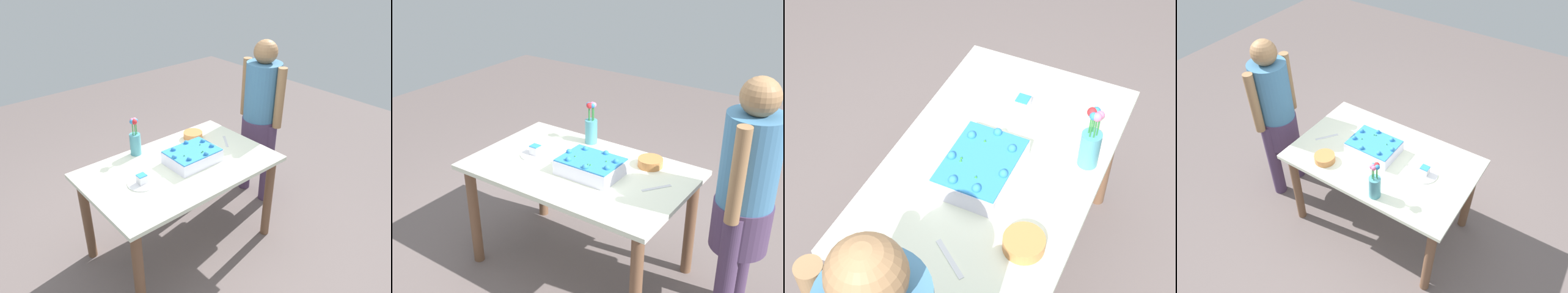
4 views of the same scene
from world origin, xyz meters
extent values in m
plane|color=#665957|center=(0.00, 0.00, 0.00)|extent=(8.00, 8.00, 0.00)
cube|color=white|center=(0.00, 0.00, 0.74)|extent=(1.38, 0.86, 0.03)
cylinder|color=brown|center=(0.62, -0.35, 0.36)|extent=(0.07, 0.07, 0.72)
cylinder|color=brown|center=(0.62, 0.35, 0.36)|extent=(0.07, 0.07, 0.72)
cube|color=white|center=(-0.10, 0.02, 0.80)|extent=(0.37, 0.27, 0.09)
cube|color=#2D7FC8|center=(-0.10, 0.02, 0.85)|extent=(0.36, 0.27, 0.01)
sphere|color=#2D7FC8|center=(0.07, 0.02, 0.86)|extent=(0.04, 0.04, 0.04)
sphere|color=#2D7FC8|center=(0.01, 0.11, 0.86)|extent=(0.04, 0.04, 0.04)
sphere|color=#2D7FC8|center=(-0.13, 0.14, 0.86)|extent=(0.04, 0.04, 0.04)
sphere|color=#2D7FC8|center=(-0.24, 0.07, 0.86)|extent=(0.04, 0.04, 0.04)
sphere|color=#2D7FC8|center=(-0.24, -0.03, 0.86)|extent=(0.04, 0.04, 0.04)
sphere|color=#2D7FC8|center=(-0.13, -0.09, 0.86)|extent=(0.04, 0.04, 0.04)
sphere|color=#2D7FC8|center=(0.01, -0.07, 0.86)|extent=(0.04, 0.04, 0.04)
cone|color=#2D8438|center=(0.00, 0.05, 0.85)|extent=(0.02, 0.02, 0.02)
cone|color=#2D8438|center=(-0.14, 0.09, 0.85)|extent=(0.02, 0.02, 0.02)
cone|color=#2D8438|center=(-0.13, 0.10, 0.85)|extent=(0.02, 0.02, 0.02)
cone|color=#2D8438|center=(-0.19, 0.00, 0.85)|extent=(0.02, 0.02, 0.02)
cylinder|color=white|center=(0.34, 0.02, 0.76)|extent=(0.20, 0.20, 0.01)
cube|color=white|center=(0.34, 0.02, 0.79)|extent=(0.06, 0.06, 0.06)
cube|color=#2B82CC|center=(0.34, 0.02, 0.82)|extent=(0.06, 0.06, 0.01)
cube|color=silver|center=(-0.51, -0.04, 0.75)|extent=(0.12, 0.16, 0.00)
cylinder|color=teal|center=(0.15, -0.35, 0.84)|extent=(0.08, 0.08, 0.17)
cylinder|color=#2D8438|center=(0.17, -0.34, 0.98)|extent=(0.01, 0.01, 0.11)
sphere|color=#2C7BC0|center=(0.17, -0.34, 1.03)|extent=(0.04, 0.04, 0.04)
cylinder|color=#2D8438|center=(0.16, -0.33, 0.98)|extent=(0.01, 0.01, 0.11)
sphere|color=red|center=(0.16, -0.33, 1.03)|extent=(0.04, 0.04, 0.04)
cylinder|color=#2D8438|center=(0.14, -0.34, 0.98)|extent=(0.01, 0.01, 0.11)
sphere|color=#2F79CA|center=(0.14, -0.34, 1.03)|extent=(0.03, 0.03, 0.03)
cylinder|color=#2D8438|center=(0.14, -0.35, 0.98)|extent=(0.01, 0.01, 0.11)
sphere|color=pink|center=(0.14, -0.35, 1.03)|extent=(0.04, 0.04, 0.04)
cylinder|color=#2D8438|center=(0.15, -0.36, 0.98)|extent=(0.01, 0.01, 0.11)
sphere|color=#DE6792|center=(0.15, -0.36, 1.03)|extent=(0.03, 0.03, 0.03)
cylinder|color=#C0773E|center=(-0.35, -0.27, 0.78)|extent=(0.16, 0.16, 0.05)
sphere|color=#946D48|center=(-0.99, -0.11, 1.39)|extent=(0.20, 0.20, 0.20)
camera|label=1|loc=(1.44, 1.87, 2.20)|focal=35.00mm
camera|label=2|loc=(-1.57, 2.18, 2.18)|focal=45.00mm
camera|label=3|loc=(-1.55, -0.66, 2.58)|focal=55.00mm
camera|label=4|loc=(1.09, -1.79, 2.74)|focal=35.00mm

